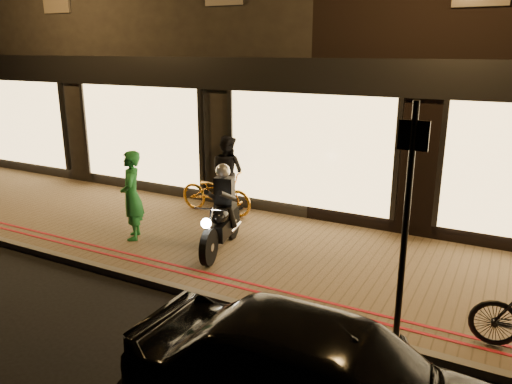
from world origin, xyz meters
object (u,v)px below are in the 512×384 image
at_px(motorcycle, 222,218).
at_px(person_green, 132,195).
at_px(sign_post, 407,212).
at_px(bicycle_gold, 216,192).

relative_size(motorcycle, person_green, 1.11).
distance_m(sign_post, bicycle_gold, 5.81).
bearing_deg(motorcycle, sign_post, -34.43).
height_order(motorcycle, person_green, person_green).
bearing_deg(motorcycle, bicycle_gold, 112.41).
xyz_separation_m(motorcycle, sign_post, (3.48, -1.37, 1.06)).
relative_size(sign_post, bicycle_gold, 1.67).
height_order(motorcycle, sign_post, sign_post).
bearing_deg(sign_post, bicycle_gold, 146.45).
bearing_deg(sign_post, person_green, 168.59).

